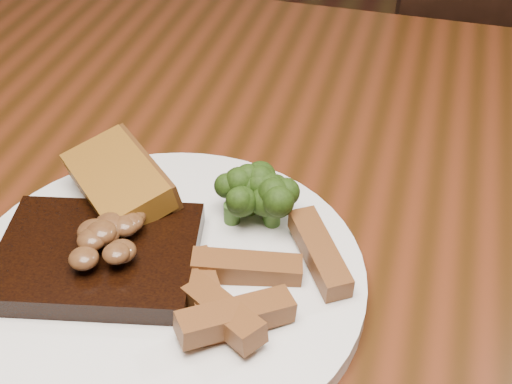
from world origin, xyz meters
The scene contains 9 objects.
dining_table centered at (0.00, 0.00, 0.66)m, with size 1.60×0.90×0.75m.
chair_far centered at (0.25, 0.66, 0.53)m, with size 0.54×0.54×0.95m.
plate centered at (-0.05, -0.08, 0.76)m, with size 0.31×0.31×0.01m, color silver.
steak centered at (-0.10, -0.08, 0.77)m, with size 0.15×0.11×0.02m, color black.
steak_bone centered at (-0.10, -0.14, 0.77)m, with size 0.14×0.01×0.02m, color #C3BA97.
mushroom_pile centered at (-0.10, -0.08, 0.80)m, with size 0.07×0.07×0.03m, color #53341A, non-canonical shape.
garlic_bread centered at (-0.11, -0.02, 0.77)m, with size 0.10×0.06×0.02m, color brown.
potato_wedges centered at (0.02, -0.08, 0.77)m, with size 0.11×0.11×0.02m, color brown, non-canonical shape.
broccoli_cluster centered at (-0.01, 0.01, 0.78)m, with size 0.08×0.08×0.04m, color #213C0D, non-canonical shape.
Camera 1 is at (0.12, -0.42, 1.15)m, focal length 50.00 mm.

